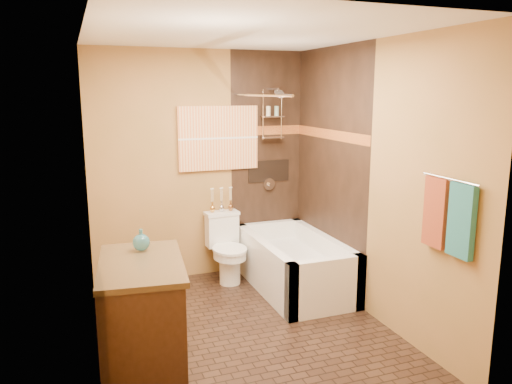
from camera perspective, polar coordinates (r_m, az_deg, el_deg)
name	(u,v)px	position (r m, az deg, el deg)	size (l,w,h in m)	color
floor	(247,331)	(4.52, -1.08, -15.61)	(3.00, 3.00, 0.00)	black
wall_left	(93,202)	(3.89, -18.08, -1.12)	(0.02, 3.00, 2.50)	#AE7743
wall_right	(371,182)	(4.64, 12.98, 1.14)	(0.02, 3.00, 2.50)	#AE7743
wall_back	(201,166)	(5.52, -6.33, 2.99)	(2.40, 0.02, 2.50)	#AE7743
wall_front	(337,241)	(2.78, 9.25, -5.60)	(2.40, 0.02, 2.50)	#AE7743
ceiling	(245,33)	(4.05, -1.22, 17.73)	(3.00, 3.00, 0.00)	silver
alcove_tile_back	(267,163)	(5.75, 1.21, 3.39)	(0.85, 0.01, 2.50)	black
alcove_tile_right	(329,170)	(5.26, 8.39, 2.51)	(0.01, 1.50, 2.50)	black
mosaic_band_back	(267,130)	(5.70, 1.26, 7.06)	(0.85, 0.01, 0.10)	maroon
mosaic_band_right	(330,134)	(5.22, 8.41, 6.53)	(0.01, 1.50, 0.10)	maroon
alcove_niche	(269,171)	(5.77, 1.46, 2.41)	(0.50, 0.01, 0.25)	black
shower_fixtures	(272,127)	(5.61, 1.89, 7.46)	(0.24, 0.33, 1.16)	silver
curtain_rod	(259,95)	(4.87, 0.35, 11.02)	(0.03, 0.03, 1.55)	silver
towel_bar	(450,179)	(3.76, 21.29, 1.36)	(0.02, 0.02, 0.55)	silver
towel_teal	(461,221)	(3.72, 22.43, -3.07)	(0.05, 0.22, 0.52)	#216C6F
towel_rust	(436,212)	(3.91, 19.86, -2.21)	(0.05, 0.22, 0.52)	maroon
sunset_painting	(218,138)	(5.52, -4.31, 6.15)	(0.90, 0.04, 0.70)	orange
vanity_mirror	(95,176)	(3.53, -17.88, 1.80)	(0.01, 1.00, 0.90)	white
bathtub	(294,268)	(5.35, 4.38, -8.65)	(0.80, 1.50, 0.55)	white
toilet	(226,247)	(5.51, -3.39, -6.33)	(0.38, 0.56, 0.74)	white
vanity	(142,317)	(3.86, -12.87, -13.76)	(0.70, 1.03, 0.86)	black
teal_bottle	(141,240)	(3.92, -13.00, -5.37)	(0.13, 0.13, 0.21)	#276C76
bud_vases	(222,199)	(5.54, -3.96, -0.80)	(0.27, 0.06, 0.27)	gold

